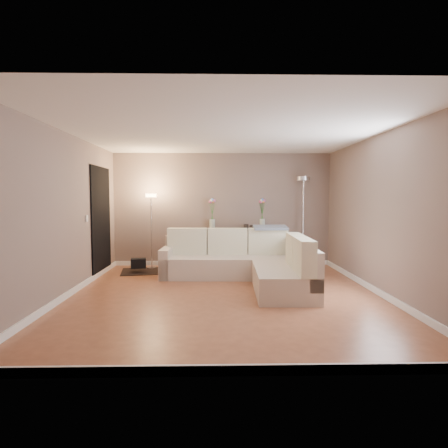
{
  "coord_description": "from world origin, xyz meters",
  "views": [
    {
      "loc": [
        -0.15,
        -5.94,
        1.57
      ],
      "look_at": [
        0.0,
        0.8,
        1.1
      ],
      "focal_mm": 30.0,
      "sensor_mm": 36.0,
      "label": 1
    }
  ],
  "objects_px": {
    "console_table": "(234,245)",
    "floor_lamp_unlit": "(303,203)",
    "floor_lamp_lit": "(151,216)",
    "sectional_sofa": "(249,263)"
  },
  "relations": [
    {
      "from": "console_table",
      "to": "floor_lamp_unlit",
      "type": "xyz_separation_m",
      "value": [
        1.55,
        -0.24,
        0.96
      ]
    },
    {
      "from": "console_table",
      "to": "floor_lamp_lit",
      "type": "relative_size",
      "value": 0.86
    },
    {
      "from": "console_table",
      "to": "floor_lamp_unlit",
      "type": "distance_m",
      "value": 1.84
    },
    {
      "from": "sectional_sofa",
      "to": "floor_lamp_unlit",
      "type": "bearing_deg",
      "value": 45.7
    },
    {
      "from": "sectional_sofa",
      "to": "console_table",
      "type": "xyz_separation_m",
      "value": [
        -0.2,
        1.62,
        0.13
      ]
    },
    {
      "from": "console_table",
      "to": "floor_lamp_lit",
      "type": "xyz_separation_m",
      "value": [
        -1.84,
        -0.33,
        0.69
      ]
    },
    {
      "from": "floor_lamp_lit",
      "to": "sectional_sofa",
      "type": "bearing_deg",
      "value": -32.16
    },
    {
      "from": "console_table",
      "to": "floor_lamp_lit",
      "type": "height_order",
      "value": "floor_lamp_lit"
    },
    {
      "from": "sectional_sofa",
      "to": "console_table",
      "type": "height_order",
      "value": "sectional_sofa"
    },
    {
      "from": "console_table",
      "to": "sectional_sofa",
      "type": "bearing_deg",
      "value": -82.9
    }
  ]
}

